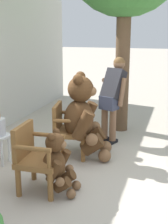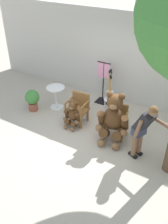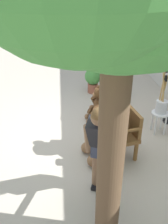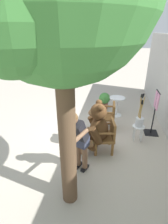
# 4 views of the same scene
# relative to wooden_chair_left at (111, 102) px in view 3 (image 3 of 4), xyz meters

# --- Properties ---
(ground_plane) EXTENTS (60.00, 60.00, 0.00)m
(ground_plane) POSITION_rel_wooden_chair_left_xyz_m (0.59, -0.55, -0.46)
(ground_plane) COLOR #B2A899
(wooden_chair_left) EXTENTS (0.58, 0.54, 0.86)m
(wooden_chair_left) POSITION_rel_wooden_chair_left_xyz_m (0.00, 0.00, 0.00)
(wooden_chair_left) COLOR brown
(wooden_chair_left) RESTS_ON ground
(wooden_chair_right) EXTENTS (0.65, 0.62, 0.86)m
(wooden_chair_right) POSITION_rel_wooden_chair_left_xyz_m (1.17, -0.00, 0.00)
(wooden_chair_right) COLOR brown
(wooden_chair_right) RESTS_ON ground
(teddy_bear_large) EXTENTS (0.85, 0.84, 1.37)m
(teddy_bear_large) POSITION_rel_wooden_chair_left_xyz_m (1.20, -0.25, 0.21)
(teddy_bear_large) COLOR #4C3019
(teddy_bear_large) RESTS_ON ground
(teddy_bear_small) EXTENTS (0.49, 0.47, 0.82)m
(teddy_bear_small) POSITION_rel_wooden_chair_left_xyz_m (0.00, -0.29, -0.06)
(teddy_bear_small) COLOR #4C3019
(teddy_bear_small) RESTS_ON ground
(person_visitor) EXTENTS (0.85, 0.48, 1.53)m
(person_visitor) POSITION_rel_wooden_chair_left_xyz_m (2.05, -0.54, 0.45)
(person_visitor) COLOR black
(person_visitor) RESTS_ON ground
(white_stool) EXTENTS (0.34, 0.34, 0.46)m
(white_stool) POSITION_rel_wooden_chair_left_xyz_m (0.56, 0.88, -0.11)
(white_stool) COLOR silver
(white_stool) RESTS_ON ground
(brush_bucket) EXTENTS (0.22, 0.22, 0.96)m
(brush_bucket) POSITION_rel_wooden_chair_left_xyz_m (0.55, 0.88, 0.21)
(brush_bucket) COLOR silver
(brush_bucket) RESTS_ON white_stool
(round_side_table) EXTENTS (0.56, 0.56, 0.72)m
(round_side_table) POSITION_rel_wooden_chair_left_xyz_m (-0.97, 0.28, -0.01)
(round_side_table) COLOR silver
(round_side_table) RESTS_ON ground
(potted_plant) EXTENTS (0.44, 0.44, 0.68)m
(potted_plant) POSITION_rel_wooden_chair_left_xyz_m (-1.51, -0.20, -0.07)
(potted_plant) COLOR brown
(potted_plant) RESTS_ON ground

